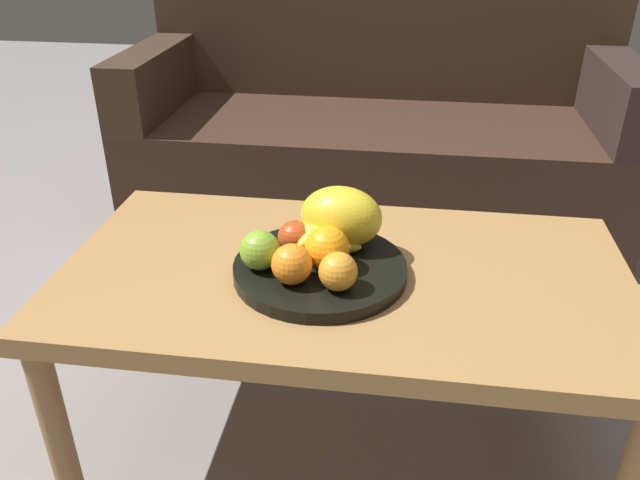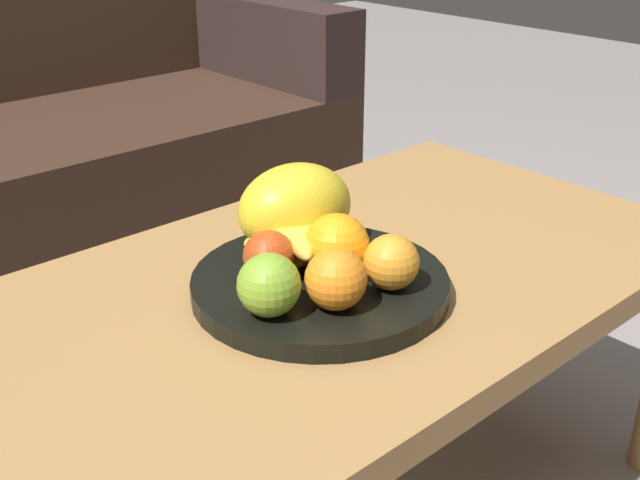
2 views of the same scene
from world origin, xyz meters
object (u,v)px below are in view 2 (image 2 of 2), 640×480
at_px(orange_left, 393,261).
at_px(apple_front, 269,256).
at_px(fruit_bowl, 320,284).
at_px(orange_front, 337,246).
at_px(banana_bunch, 299,244).
at_px(melon_large_front, 295,208).
at_px(apple_left, 269,285).
at_px(coffee_table, 331,309).
at_px(orange_right, 336,279).

relative_size(orange_left, apple_front, 1.05).
distance_m(fruit_bowl, orange_front, 0.06).
xyz_separation_m(fruit_bowl, orange_front, (0.01, -0.01, 0.05)).
height_order(orange_front, orange_left, orange_front).
xyz_separation_m(fruit_bowl, orange_left, (0.05, -0.08, 0.05)).
relative_size(fruit_bowl, orange_front, 3.93).
height_order(orange_front, apple_front, orange_front).
bearing_deg(banana_bunch, melon_large_front, 54.96).
distance_m(melon_large_front, orange_front, 0.10).
bearing_deg(fruit_bowl, banana_bunch, 88.51).
relative_size(fruit_bowl, melon_large_front, 2.03).
bearing_deg(apple_left, melon_large_front, 39.57).
bearing_deg(coffee_table, apple_front, 174.70).
distance_m(coffee_table, fruit_bowl, 0.08).
relative_size(orange_right, banana_bunch, 0.47).
bearing_deg(apple_left, coffee_table, 20.57).
xyz_separation_m(orange_front, orange_right, (-0.06, -0.06, -0.00)).
xyz_separation_m(apple_front, apple_left, (-0.05, -0.07, 0.00)).
bearing_deg(orange_left, coffee_table, 91.59).
xyz_separation_m(coffee_table, orange_left, (0.00, -0.11, 0.11)).
distance_m(coffee_table, orange_front, 0.13).
distance_m(orange_front, apple_left, 0.12).
relative_size(orange_left, banana_bunch, 0.44).
relative_size(orange_front, orange_left, 1.21).
height_order(melon_large_front, apple_front, melon_large_front).
bearing_deg(fruit_bowl, apple_left, -163.78).
bearing_deg(banana_bunch, orange_left, -69.60).
xyz_separation_m(fruit_bowl, apple_left, (-0.11, -0.03, 0.05)).
bearing_deg(orange_front, apple_left, -172.24).
relative_size(orange_front, orange_right, 1.13).
bearing_deg(coffee_table, orange_front, -125.55).
xyz_separation_m(apple_front, banana_bunch, (0.06, 0.01, -0.00)).
bearing_deg(fruit_bowl, orange_left, -60.16).
height_order(orange_front, banana_bunch, orange_front).
xyz_separation_m(orange_front, orange_left, (0.03, -0.07, -0.01)).
bearing_deg(melon_large_front, coffee_table, -76.39).
relative_size(apple_front, apple_left, 0.88).
bearing_deg(fruit_bowl, orange_front, -44.07).
relative_size(fruit_bowl, orange_right, 4.45).
height_order(orange_right, apple_front, orange_right).
distance_m(orange_left, orange_right, 0.09).
height_order(coffee_table, apple_left, apple_left).
bearing_deg(orange_front, fruit_bowl, 135.93).
xyz_separation_m(fruit_bowl, melon_large_front, (0.03, 0.08, 0.07)).
height_order(fruit_bowl, apple_front, apple_front).
xyz_separation_m(melon_large_front, banana_bunch, (-0.03, -0.04, -0.03)).
distance_m(melon_large_front, apple_left, 0.18).
distance_m(orange_front, orange_right, 0.08).
relative_size(coffee_table, banana_bunch, 6.97).
xyz_separation_m(melon_large_front, orange_left, (0.02, -0.16, -0.03)).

